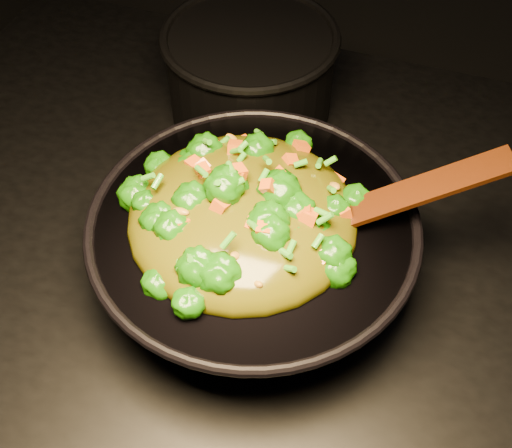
% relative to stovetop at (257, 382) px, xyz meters
% --- Properties ---
extents(stovetop, '(1.20, 0.90, 0.90)m').
position_rel_stovetop_xyz_m(stovetop, '(0.00, 0.00, 0.00)').
color(stovetop, black).
rests_on(stovetop, ground).
extents(wok, '(0.44, 0.44, 0.11)m').
position_rel_stovetop_xyz_m(wok, '(0.02, -0.06, 0.50)').
color(wok, black).
rests_on(wok, stovetop).
extents(stir_fry, '(0.32, 0.32, 0.09)m').
position_rel_stovetop_xyz_m(stir_fry, '(0.00, -0.06, 0.60)').
color(stir_fry, '#1B6307').
rests_on(stir_fry, wok).
extents(spatula, '(0.23, 0.13, 0.10)m').
position_rel_stovetop_xyz_m(spatula, '(0.17, -0.00, 0.60)').
color(spatula, '#3E1A04').
rests_on(spatula, wok).
extents(back_pot, '(0.33, 0.33, 0.14)m').
position_rel_stovetop_xyz_m(back_pot, '(-0.09, 0.24, 0.52)').
color(back_pot, black).
rests_on(back_pot, stovetop).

